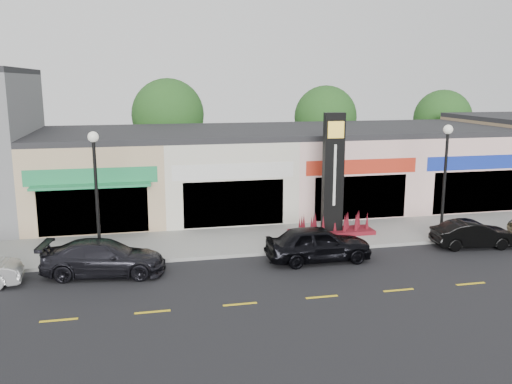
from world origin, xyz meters
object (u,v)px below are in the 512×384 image
pylon_sign (333,192)px  car_black_conv (473,234)px  lamp_west_near (96,183)px  car_black_sedan (318,244)px  lamp_east_near (445,170)px  car_dark_sedan (104,258)px

pylon_sign → car_black_conv: pylon_sign is taller
lamp_west_near → pylon_sign: pylon_sign is taller
lamp_west_near → pylon_sign: (11.00, 1.70, -1.20)m
lamp_west_near → car_black_sedan: size_ratio=1.21×
lamp_west_near → car_black_sedan: 9.69m
lamp_east_near → car_black_sedan: lamp_east_near is taller
lamp_east_near → pylon_sign: pylon_sign is taller
lamp_west_near → car_black_conv: (16.87, -1.33, -2.85)m
lamp_west_near → car_dark_sedan: bearing=-80.6°
pylon_sign → car_black_sedan: bearing=-118.8°
lamp_west_near → car_black_conv: bearing=-4.5°
lamp_west_near → lamp_east_near: same height
pylon_sign → car_black_conv: (5.87, -3.03, -1.65)m
car_dark_sedan → car_black_sedan: size_ratio=1.07×
lamp_west_near → car_black_sedan: (9.16, -1.65, -2.70)m
lamp_west_near → lamp_east_near: 16.00m
pylon_sign → lamp_east_near: bearing=-18.7°
car_dark_sedan → car_black_conv: (16.63, 0.10, -0.08)m
car_black_sedan → lamp_east_near: bearing=-76.8°
lamp_west_near → car_black_conv: size_ratio=1.45×
pylon_sign → car_dark_sedan: size_ratio=1.23×
lamp_east_near → car_black_conv: 3.27m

